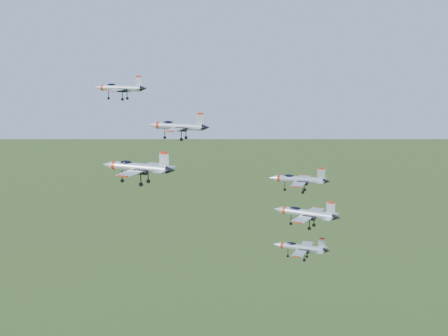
# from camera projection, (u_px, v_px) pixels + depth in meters

# --- Properties ---
(jet_lead) EXTENTS (12.58, 10.50, 3.36)m
(jet_lead) POSITION_uv_depth(u_px,v_px,m) (120.00, 88.00, 133.12)
(jet_lead) COLOR silver
(jet_left_high) EXTENTS (13.61, 11.37, 3.64)m
(jet_left_high) POSITION_uv_depth(u_px,v_px,m) (178.00, 126.00, 126.59)
(jet_left_high) COLOR silver
(jet_right_high) EXTENTS (13.82, 11.63, 3.71)m
(jet_right_high) POSITION_uv_depth(u_px,v_px,m) (137.00, 167.00, 103.56)
(jet_right_high) COLOR silver
(jet_left_low) EXTENTS (12.84, 10.68, 3.43)m
(jet_left_low) POSITION_uv_depth(u_px,v_px,m) (298.00, 179.00, 127.57)
(jet_left_low) COLOR silver
(jet_right_low) EXTENTS (11.92, 10.19, 3.27)m
(jet_right_low) POSITION_uv_depth(u_px,v_px,m) (306.00, 213.00, 106.15)
(jet_right_low) COLOR silver
(jet_trail) EXTENTS (11.55, 9.71, 3.10)m
(jet_trail) POSITION_uv_depth(u_px,v_px,m) (300.00, 247.00, 121.99)
(jet_trail) COLOR silver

